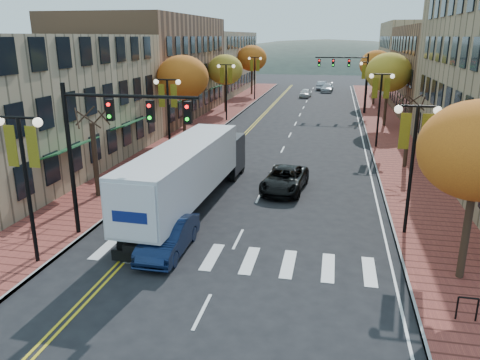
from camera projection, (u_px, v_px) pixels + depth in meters
The scene contains 31 objects.
ground at pixel (217, 282), 17.62m from camera, with size 200.00×200.00×0.00m, color black.
sidewalk_left at pixel (210, 123), 49.75m from camera, with size 4.00×85.00×0.15m, color brown.
sidewalk_right at pixel (385, 129), 46.33m from camera, with size 4.00×85.00×0.15m, color brown.
building_left_near at pixel (20, 104), 31.70m from camera, with size 12.00×22.00×9.00m, color #9E8966.
building_left_mid at pixel (148, 67), 52.94m from camera, with size 12.00×24.00×11.00m, color brown.
building_left_far at pixel (207, 62), 76.58m from camera, with size 12.00×26.00×9.50m, color #9E8966.
building_right_mid at pixel (470, 73), 51.97m from camera, with size 15.00×24.00×10.00m, color brown.
building_right_far at pixel (433, 59), 72.42m from camera, with size 15.00×20.00×11.00m, color #9E8966.
tree_left_a at pixel (95, 160), 26.16m from camera, with size 0.28×0.28×4.20m.
tree_left_b at pixel (183, 78), 40.20m from camera, with size 4.48×4.48×7.21m.
tree_left_c at pixel (225, 70), 55.30m from camera, with size 4.16×4.16×6.69m.
tree_left_d at pixel (252, 58), 72.00m from camera, with size 4.61×4.61×7.42m.
tree_right_a at pixel (479, 151), 16.30m from camera, with size 4.16×4.16×6.69m.
tree_right_b at pixel (407, 137), 32.11m from camera, with size 0.28×0.28×4.20m.
tree_right_c at pixel (389, 72), 46.15m from camera, with size 4.48×4.48×7.21m.
tree_right_d at pixel (376, 65), 61.18m from camera, with size 4.35×4.35×7.00m.
lamp_left_a at pixel (24, 162), 17.78m from camera, with size 1.96×0.36×6.05m.
lamp_left_b at pixel (168, 104), 32.77m from camera, with size 1.96×0.36×6.05m.
lamp_left_c at pixel (226, 81), 49.62m from camera, with size 1.96×0.36×6.05m.
lamp_left_d at pixel (255, 70), 66.48m from camera, with size 1.96×0.36×6.05m.
lamp_right_a at pixel (414, 145), 20.55m from camera, with size 1.96×0.36×6.05m.
lamp_right_b at pixel (380, 96), 37.41m from camera, with size 1.96×0.36×6.05m.
lamp_right_c at pixel (367, 77), 54.27m from camera, with size 1.96×0.36×6.05m.
traffic_mast_near at pixel (108, 133), 20.02m from camera, with size 6.10×0.35×7.00m.
traffic_mast_far at pixel (350, 72), 54.46m from camera, with size 6.10×0.34×7.00m.
semi_truck at pixel (192, 169), 24.71m from camera, with size 2.91×14.80×3.68m.
navy_sedan at pixel (168, 237), 19.86m from camera, with size 1.53×4.40×1.45m, color #0D1834.
black_suv at pixel (285, 179), 27.91m from camera, with size 2.30×4.98×1.38m, color black.
car_far_white at pixel (305, 93), 70.64m from camera, with size 1.51×3.76×1.28m, color silver.
car_far_silver at pixel (327, 88), 77.37m from camera, with size 1.90×4.67×1.36m, color #B0B1B8.
car_far_oncoming at pixel (322, 85), 80.77m from camera, with size 1.56×4.46×1.47m, color #A3A2A9.
Camera 1 is at (3.98, -15.21, 8.88)m, focal length 35.00 mm.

